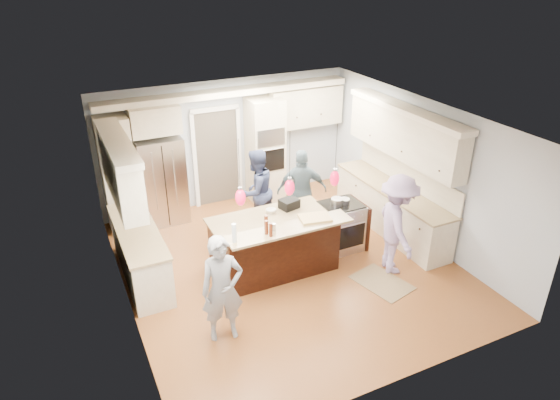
% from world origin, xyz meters
% --- Properties ---
extents(ground_plane, '(6.00, 6.00, 0.00)m').
position_xyz_m(ground_plane, '(0.00, 0.00, 0.00)').
color(ground_plane, '#B06830').
rests_on(ground_plane, ground).
extents(room_shell, '(5.54, 6.04, 2.72)m').
position_xyz_m(room_shell, '(0.00, 0.00, 1.82)').
color(room_shell, '#B2BCC6').
rests_on(room_shell, ground).
extents(refrigerator, '(0.90, 0.70, 1.80)m').
position_xyz_m(refrigerator, '(-1.55, 2.64, 0.90)').
color(refrigerator, '#B7B7BC').
rests_on(refrigerator, ground).
extents(oven_column, '(0.72, 0.69, 2.30)m').
position_xyz_m(oven_column, '(0.75, 2.67, 1.15)').
color(oven_column, beige).
rests_on(oven_column, ground).
extents(back_upper_cabinets, '(5.30, 0.61, 2.54)m').
position_xyz_m(back_upper_cabinets, '(-0.75, 2.76, 1.67)').
color(back_upper_cabinets, beige).
rests_on(back_upper_cabinets, ground).
extents(right_counter_run, '(0.64, 3.10, 2.51)m').
position_xyz_m(right_counter_run, '(2.44, 0.30, 1.06)').
color(right_counter_run, beige).
rests_on(right_counter_run, ground).
extents(left_cabinets, '(0.64, 2.30, 2.51)m').
position_xyz_m(left_cabinets, '(-2.44, 0.80, 1.06)').
color(left_cabinets, beige).
rests_on(left_cabinets, ground).
extents(kitchen_island, '(2.10, 1.46, 1.12)m').
position_xyz_m(kitchen_island, '(-0.25, 0.07, 0.49)').
color(kitchen_island, black).
rests_on(kitchen_island, ground).
extents(island_range, '(0.82, 0.71, 0.92)m').
position_xyz_m(island_range, '(1.16, 0.15, 0.46)').
color(island_range, '#B7B7BC').
rests_on(island_range, ground).
extents(pendant_lights, '(1.75, 0.15, 1.03)m').
position_xyz_m(pendant_lights, '(-0.25, -0.51, 1.80)').
color(pendant_lights, black).
rests_on(pendant_lights, ground).
extents(person_bar_end, '(0.65, 0.47, 1.63)m').
position_xyz_m(person_bar_end, '(-1.63, -1.21, 0.82)').
color(person_bar_end, gray).
rests_on(person_bar_end, ground).
extents(person_far_left, '(1.00, 0.90, 1.70)m').
position_xyz_m(person_far_left, '(0.01, 1.45, 0.85)').
color(person_far_left, navy).
rests_on(person_far_left, ground).
extents(person_far_right, '(1.06, 0.72, 1.67)m').
position_xyz_m(person_far_right, '(0.84, 1.11, 0.83)').
color(person_far_right, slate).
rests_on(person_far_right, ground).
extents(person_range_side, '(0.98, 1.30, 1.79)m').
position_xyz_m(person_range_side, '(1.60, -0.87, 0.89)').
color(person_range_side, '#A289B9').
rests_on(person_range_side, ground).
extents(floor_rug, '(0.86, 1.09, 0.01)m').
position_xyz_m(floor_rug, '(1.20, -1.14, 0.01)').
color(floor_rug, '#91774F').
rests_on(floor_rug, ground).
extents(water_bottle, '(0.09, 0.09, 0.31)m').
position_xyz_m(water_bottle, '(-1.20, -0.57, 1.27)').
color(water_bottle, silver).
rests_on(water_bottle, kitchen_island).
extents(beer_bottle_a, '(0.07, 0.07, 0.23)m').
position_xyz_m(beer_bottle_a, '(-0.67, -0.57, 1.24)').
color(beer_bottle_a, '#4F1F0E').
rests_on(beer_bottle_a, kitchen_island).
extents(beer_bottle_b, '(0.07, 0.07, 0.23)m').
position_xyz_m(beer_bottle_b, '(-0.64, -0.66, 1.23)').
color(beer_bottle_b, '#4F1F0E').
rests_on(beer_bottle_b, kitchen_island).
extents(beer_bottle_c, '(0.08, 0.08, 0.25)m').
position_xyz_m(beer_bottle_c, '(-0.62, -0.44, 1.25)').
color(beer_bottle_c, '#4F1F0E').
rests_on(beer_bottle_c, kitchen_island).
extents(drink_can, '(0.07, 0.07, 0.12)m').
position_xyz_m(drink_can, '(-0.52, -0.52, 1.18)').
color(drink_can, '#B7B7BC').
rests_on(drink_can, kitchen_island).
extents(cutting_board, '(0.55, 0.44, 0.04)m').
position_xyz_m(cutting_board, '(0.24, -0.47, 1.14)').
color(cutting_board, tan).
rests_on(cutting_board, kitchen_island).
extents(pot_large, '(0.22, 0.22, 0.13)m').
position_xyz_m(pot_large, '(1.04, 0.15, 0.98)').
color(pot_large, '#B7B7BC').
rests_on(pot_large, island_range).
extents(pot_small, '(0.19, 0.19, 0.09)m').
position_xyz_m(pot_small, '(1.20, 0.14, 0.97)').
color(pot_small, '#B7B7BC').
rests_on(pot_small, island_range).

